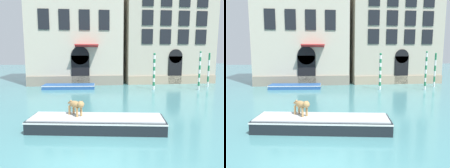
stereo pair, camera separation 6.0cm
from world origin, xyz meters
TOP-DOWN VIEW (x-y plane):
  - palazzo_left at (-1.21, 21.42)m, footprint 10.85×7.40m
  - palazzo_right at (10.19, 21.41)m, footprint 10.75×6.13m
  - boat_foreground at (0.50, 4.04)m, footprint 6.84×2.75m
  - dog_on_deck at (-0.50, 4.34)m, footprint 0.87×1.04m
  - boat_moored_near_palazzo at (-1.82, 16.64)m, footprint 5.42×2.21m
  - mooring_pole_0 at (13.12, 15.82)m, footprint 0.20×0.20m
  - mooring_pole_1 at (6.79, 14.99)m, footprint 0.24×0.24m
  - mooring_pole_2 at (11.26, 14.28)m, footprint 0.19×0.19m

SIDE VIEW (x-z plane):
  - boat_moored_near_palazzo at x=-1.82m, z-range 0.01..0.42m
  - boat_foreground at x=0.50m, z-range 0.02..0.70m
  - dog_on_deck at x=-0.50m, z-range 0.80..1.63m
  - mooring_pole_0 at x=13.12m, z-range 0.02..3.72m
  - mooring_pole_1 at x=6.79m, z-range 0.02..3.72m
  - mooring_pole_2 at x=11.26m, z-range 0.02..3.90m
  - palazzo_right at x=10.19m, z-range -0.01..12.19m
  - palazzo_left at x=-1.21m, z-range -0.02..17.33m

